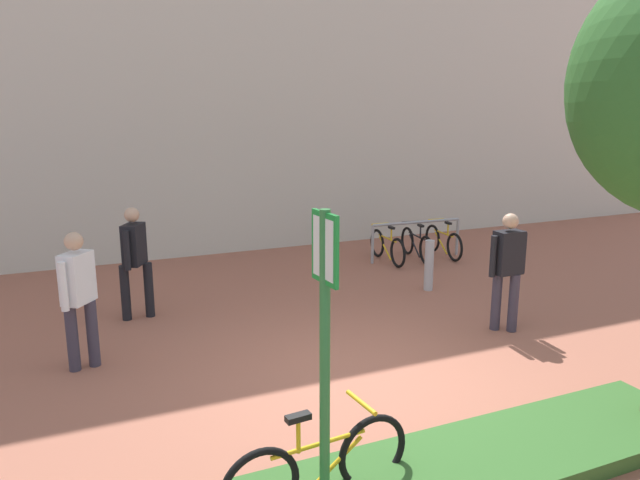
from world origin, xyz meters
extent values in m
plane|color=#9E5B47|center=(0.00, 0.00, 0.00)|extent=(60.00, 60.00, 0.00)
cube|color=beige|center=(0.00, 7.36, 5.00)|extent=(28.00, 1.20, 10.00)
cylinder|color=#2D7238|center=(-1.38, -2.03, 1.23)|extent=(0.08, 0.08, 2.46)
cube|color=#198C33|center=(-1.38, -2.03, 2.18)|extent=(0.06, 0.36, 0.52)
cube|color=white|center=(-1.38, -2.03, 2.18)|extent=(0.06, 0.30, 0.44)
torus|color=black|center=(-0.85, -1.84, 0.33)|extent=(0.66, 0.12, 0.66)
cylinder|color=gold|center=(-1.36, -1.89, 0.55)|extent=(0.84, 0.11, 0.04)
cylinder|color=gold|center=(-1.26, -1.88, 0.30)|extent=(0.61, 0.09, 0.44)
cylinder|color=gold|center=(-1.54, -1.90, 0.67)|extent=(0.04, 0.04, 0.28)
cube|color=black|center=(-1.54, -1.90, 0.83)|extent=(0.21, 0.10, 0.05)
cylinder|color=gold|center=(-0.97, -1.85, 0.81)|extent=(0.08, 0.42, 0.04)
cylinder|color=#99999E|center=(2.67, 4.67, 0.40)|extent=(0.06, 0.06, 0.80)
cylinder|color=#99999E|center=(4.72, 4.58, 0.40)|extent=(0.06, 0.06, 0.80)
cylinder|color=#99999E|center=(3.69, 4.62, 0.80)|extent=(2.05, 0.14, 0.06)
torus|color=black|center=(2.99, 4.19, 0.30)|extent=(0.08, 0.61, 0.61)
torus|color=black|center=(3.03, 5.12, 0.30)|extent=(0.08, 0.61, 0.61)
cylinder|color=gold|center=(3.01, 4.66, 0.51)|extent=(0.07, 0.77, 0.03)
cylinder|color=gold|center=(3.02, 4.75, 0.27)|extent=(0.06, 0.56, 0.40)
cylinder|color=gold|center=(3.00, 4.49, 0.62)|extent=(0.03, 0.03, 0.26)
cube|color=black|center=(3.00, 4.49, 0.76)|extent=(0.08, 0.19, 0.05)
cylinder|color=gold|center=(3.03, 5.01, 0.75)|extent=(0.39, 0.06, 0.04)
torus|color=black|center=(3.63, 4.14, 0.30)|extent=(0.14, 0.61, 0.61)
torus|color=black|center=(3.76, 5.07, 0.30)|extent=(0.14, 0.61, 0.61)
cylinder|color=black|center=(3.69, 4.60, 0.51)|extent=(0.14, 0.77, 0.03)
cylinder|color=black|center=(3.71, 4.69, 0.27)|extent=(0.11, 0.56, 0.40)
cylinder|color=black|center=(3.67, 4.43, 0.62)|extent=(0.03, 0.03, 0.26)
cube|color=black|center=(3.67, 4.43, 0.76)|extent=(0.10, 0.19, 0.05)
cylinder|color=black|center=(3.74, 4.95, 0.75)|extent=(0.39, 0.09, 0.04)
torus|color=black|center=(4.34, 4.14, 0.30)|extent=(0.11, 0.61, 0.61)
torus|color=black|center=(4.42, 5.07, 0.30)|extent=(0.11, 0.61, 0.61)
cylinder|color=gold|center=(4.38, 4.61, 0.51)|extent=(0.10, 0.77, 0.03)
cylinder|color=gold|center=(4.39, 4.70, 0.27)|extent=(0.08, 0.56, 0.40)
cylinder|color=gold|center=(4.36, 4.44, 0.62)|extent=(0.03, 0.03, 0.26)
cube|color=black|center=(4.36, 4.44, 0.76)|extent=(0.09, 0.19, 0.05)
cylinder|color=gold|center=(4.41, 4.96, 0.75)|extent=(0.39, 0.07, 0.04)
cylinder|color=#ADADB2|center=(2.71, 2.66, 0.45)|extent=(0.16, 0.16, 0.90)
cylinder|color=black|center=(-2.00, 3.23, 0.42)|extent=(0.14, 0.14, 0.85)
cylinder|color=black|center=(-2.34, 3.22, 0.42)|extent=(0.14, 0.14, 0.85)
cube|color=black|center=(-2.17, 3.22, 1.16)|extent=(0.40, 0.47, 0.62)
cylinder|color=black|center=(-2.04, 3.45, 1.13)|extent=(0.09, 0.09, 0.59)
cylinder|color=black|center=(-2.30, 2.99, 1.13)|extent=(0.09, 0.09, 0.59)
sphere|color=tan|center=(-2.17, 3.22, 1.61)|extent=(0.22, 0.22, 0.22)
cylinder|color=#383342|center=(2.53, 0.67, 0.42)|extent=(0.14, 0.14, 0.85)
cylinder|color=#383342|center=(2.71, 0.52, 0.42)|extent=(0.14, 0.14, 0.85)
cube|color=black|center=(2.62, 0.59, 1.16)|extent=(0.40, 0.25, 0.62)
cylinder|color=black|center=(2.36, 0.60, 1.13)|extent=(0.09, 0.09, 0.59)
cylinder|color=black|center=(2.88, 0.59, 1.13)|extent=(0.09, 0.09, 0.59)
sphere|color=tan|center=(2.62, 0.59, 1.61)|extent=(0.22, 0.22, 0.22)
cylinder|color=#383342|center=(-3.11, 1.62, 0.42)|extent=(0.14, 0.14, 0.85)
cylinder|color=#383342|center=(-2.88, 1.67, 0.42)|extent=(0.14, 0.14, 0.85)
cube|color=white|center=(-3.00, 1.64, 1.16)|extent=(0.43, 0.46, 0.62)
cylinder|color=white|center=(-3.16, 1.44, 1.13)|extent=(0.09, 0.09, 0.59)
cylinder|color=white|center=(-2.84, 1.85, 1.13)|extent=(0.09, 0.09, 0.59)
sphere|color=tan|center=(-3.00, 1.64, 1.61)|extent=(0.22, 0.22, 0.22)
camera|label=1|loc=(-3.02, -5.73, 3.15)|focal=33.03mm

